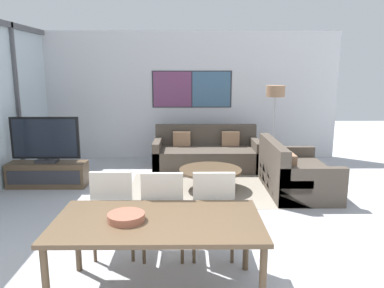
{
  "coord_description": "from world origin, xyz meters",
  "views": [
    {
      "loc": [
        0.16,
        -2.28,
        2.01
      ],
      "look_at": [
        0.22,
        2.94,
        0.95
      ],
      "focal_mm": 35.0,
      "sensor_mm": 36.0,
      "label": 1
    }
  ],
  "objects_px": {
    "sofa_side": "(292,175)",
    "dining_table": "(158,226)",
    "tv_console": "(48,174)",
    "dining_chair_left": "(114,210)",
    "fruit_bowl": "(126,217)",
    "dining_chair_right": "(213,211)",
    "sofa_main": "(206,154)",
    "dining_chair_centre": "(163,211)",
    "television": "(45,140)",
    "floor_lamp": "(275,97)",
    "coffee_table": "(210,174)"
  },
  "relations": [
    {
      "from": "dining_chair_centre",
      "to": "floor_lamp",
      "type": "bearing_deg",
      "value": 61.72
    },
    {
      "from": "tv_console",
      "to": "floor_lamp",
      "type": "distance_m",
      "value": 4.49
    },
    {
      "from": "fruit_bowl",
      "to": "television",
      "type": "bearing_deg",
      "value": 120.51
    },
    {
      "from": "sofa_side",
      "to": "dining_table",
      "type": "distance_m",
      "value": 3.52
    },
    {
      "from": "dining_chair_left",
      "to": "dining_chair_centre",
      "type": "relative_size",
      "value": 1.0
    },
    {
      "from": "tv_console",
      "to": "dining_chair_left",
      "type": "distance_m",
      "value": 2.98
    },
    {
      "from": "dining_chair_centre",
      "to": "floor_lamp",
      "type": "relative_size",
      "value": 0.59
    },
    {
      "from": "television",
      "to": "dining_chair_centre",
      "type": "relative_size",
      "value": 1.17
    },
    {
      "from": "television",
      "to": "dining_chair_left",
      "type": "xyz_separation_m",
      "value": [
        1.64,
        -2.47,
        -0.28
      ]
    },
    {
      "from": "dining_chair_centre",
      "to": "television",
      "type": "bearing_deg",
      "value": 130.6
    },
    {
      "from": "dining_chair_left",
      "to": "floor_lamp",
      "type": "height_order",
      "value": "floor_lamp"
    },
    {
      "from": "dining_chair_centre",
      "to": "dining_chair_right",
      "type": "xyz_separation_m",
      "value": [
        0.52,
        0.01,
        0.0
      ]
    },
    {
      "from": "dining_table",
      "to": "tv_console",
      "type": "bearing_deg",
      "value": 124.21
    },
    {
      "from": "coffee_table",
      "to": "dining_chair_left",
      "type": "distance_m",
      "value": 2.56
    },
    {
      "from": "sofa_main",
      "to": "floor_lamp",
      "type": "relative_size",
      "value": 1.27
    },
    {
      "from": "coffee_table",
      "to": "floor_lamp",
      "type": "height_order",
      "value": "floor_lamp"
    },
    {
      "from": "dining_table",
      "to": "dining_chair_centre",
      "type": "height_order",
      "value": "dining_chair_centre"
    },
    {
      "from": "tv_console",
      "to": "coffee_table",
      "type": "height_order",
      "value": "tv_console"
    },
    {
      "from": "tv_console",
      "to": "fruit_bowl",
      "type": "height_order",
      "value": "fruit_bowl"
    },
    {
      "from": "tv_console",
      "to": "fruit_bowl",
      "type": "distance_m",
      "value": 3.76
    },
    {
      "from": "sofa_main",
      "to": "fruit_bowl",
      "type": "height_order",
      "value": "sofa_main"
    },
    {
      "from": "dining_table",
      "to": "fruit_bowl",
      "type": "bearing_deg",
      "value": -173.97
    },
    {
      "from": "sofa_side",
      "to": "coffee_table",
      "type": "xyz_separation_m",
      "value": [
        -1.35,
        0.1,
        -0.0
      ]
    },
    {
      "from": "sofa_side",
      "to": "coffee_table",
      "type": "height_order",
      "value": "sofa_side"
    },
    {
      "from": "dining_chair_left",
      "to": "floor_lamp",
      "type": "distance_m",
      "value": 4.53
    },
    {
      "from": "sofa_side",
      "to": "dining_chair_right",
      "type": "height_order",
      "value": "dining_chair_right"
    },
    {
      "from": "coffee_table",
      "to": "fruit_bowl",
      "type": "relative_size",
      "value": 3.26
    },
    {
      "from": "television",
      "to": "dining_chair_right",
      "type": "relative_size",
      "value": 1.17
    },
    {
      "from": "coffee_table",
      "to": "dining_table",
      "type": "bearing_deg",
      "value": -102.05
    },
    {
      "from": "coffee_table",
      "to": "dining_chair_right",
      "type": "height_order",
      "value": "dining_chair_right"
    },
    {
      "from": "sofa_main",
      "to": "dining_chair_left",
      "type": "height_order",
      "value": "dining_chair_left"
    },
    {
      "from": "sofa_side",
      "to": "coffee_table",
      "type": "bearing_deg",
      "value": 85.93
    },
    {
      "from": "sofa_side",
      "to": "dining_chair_right",
      "type": "relative_size",
      "value": 1.63
    },
    {
      "from": "sofa_main",
      "to": "dining_chair_left",
      "type": "distance_m",
      "value": 3.89
    },
    {
      "from": "television",
      "to": "dining_table",
      "type": "xyz_separation_m",
      "value": [
        2.16,
        -3.18,
        -0.16
      ]
    },
    {
      "from": "coffee_table",
      "to": "dining_table",
      "type": "xyz_separation_m",
      "value": [
        -0.64,
        -2.98,
        0.39
      ]
    },
    {
      "from": "sofa_main",
      "to": "floor_lamp",
      "type": "bearing_deg",
      "value": -2.14
    },
    {
      "from": "dining_table",
      "to": "sofa_main",
      "type": "bearing_deg",
      "value": 81.8
    },
    {
      "from": "dining_table",
      "to": "dining_chair_right",
      "type": "relative_size",
      "value": 1.83
    },
    {
      "from": "tv_console",
      "to": "television",
      "type": "bearing_deg",
      "value": 90.0
    },
    {
      "from": "dining_table",
      "to": "floor_lamp",
      "type": "xyz_separation_m",
      "value": [
        1.99,
        4.36,
        0.79
      ]
    },
    {
      "from": "sofa_main",
      "to": "dining_chair_right",
      "type": "distance_m",
      "value": 3.76
    },
    {
      "from": "dining_chair_right",
      "to": "fruit_bowl",
      "type": "height_order",
      "value": "dining_chair_right"
    },
    {
      "from": "tv_console",
      "to": "dining_chair_left",
      "type": "xyz_separation_m",
      "value": [
        1.64,
        -2.47,
        0.32
      ]
    },
    {
      "from": "dining_table",
      "to": "floor_lamp",
      "type": "height_order",
      "value": "floor_lamp"
    },
    {
      "from": "sofa_side",
      "to": "dining_table",
      "type": "bearing_deg",
      "value": 145.42
    },
    {
      "from": "tv_console",
      "to": "sofa_main",
      "type": "bearing_deg",
      "value": 23.87
    },
    {
      "from": "sofa_side",
      "to": "dining_chair_centre",
      "type": "distance_m",
      "value": 2.99
    },
    {
      "from": "sofa_side",
      "to": "dining_chair_left",
      "type": "height_order",
      "value": "dining_chair_left"
    },
    {
      "from": "dining_chair_left",
      "to": "fruit_bowl",
      "type": "relative_size",
      "value": 3.07
    }
  ]
}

